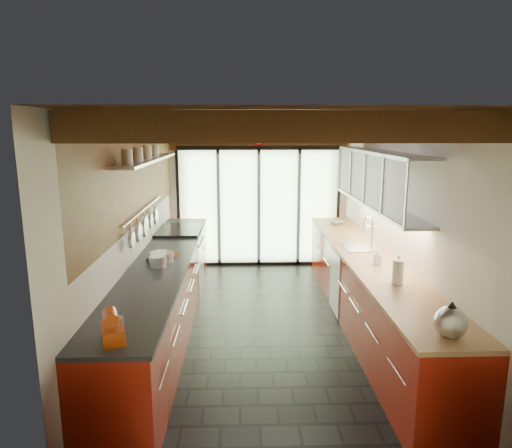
# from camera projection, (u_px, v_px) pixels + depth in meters

# --- Properties ---
(ground) EXTENTS (5.50, 5.50, 0.00)m
(ground) POSITION_uv_depth(u_px,v_px,m) (267.00, 326.00, 5.82)
(ground) COLOR black
(ground) RESTS_ON ground
(room_shell) EXTENTS (5.50, 5.50, 5.50)m
(room_shell) POSITION_uv_depth(u_px,v_px,m) (267.00, 198.00, 5.48)
(room_shell) COLOR silver
(room_shell) RESTS_ON ground
(ceiling_beams) EXTENTS (3.14, 5.06, 4.90)m
(ceiling_beams) POSITION_uv_depth(u_px,v_px,m) (266.00, 129.00, 5.69)
(ceiling_beams) COLOR #593316
(ceiling_beams) RESTS_ON ground
(glass_door) EXTENTS (2.95, 0.10, 2.90)m
(glass_door) POSITION_uv_depth(u_px,v_px,m) (259.00, 175.00, 8.12)
(glass_door) COLOR #C6EAAD
(glass_door) RESTS_ON ground
(left_counter) EXTENTS (0.68, 5.00, 0.92)m
(left_counter) POSITION_uv_depth(u_px,v_px,m) (165.00, 293.00, 5.69)
(left_counter) COLOR maroon
(left_counter) RESTS_ON ground
(range_stove) EXTENTS (0.66, 0.90, 0.97)m
(range_stove) POSITION_uv_depth(u_px,v_px,m) (180.00, 260.00, 7.10)
(range_stove) COLOR silver
(range_stove) RESTS_ON ground
(right_counter) EXTENTS (0.68, 5.00, 0.92)m
(right_counter) POSITION_uv_depth(u_px,v_px,m) (367.00, 291.00, 5.77)
(right_counter) COLOR maroon
(right_counter) RESTS_ON ground
(sink_assembly) EXTENTS (0.45, 0.52, 0.43)m
(sink_assembly) POSITION_uv_depth(u_px,v_px,m) (362.00, 245.00, 6.06)
(sink_assembly) COLOR silver
(sink_assembly) RESTS_ON right_counter
(upper_cabinets_right) EXTENTS (0.34, 3.00, 3.00)m
(upper_cabinets_right) POSITION_uv_depth(u_px,v_px,m) (378.00, 179.00, 5.78)
(upper_cabinets_right) COLOR silver
(upper_cabinets_right) RESTS_ON ground
(left_wall_fixtures) EXTENTS (0.28, 2.60, 0.96)m
(left_wall_fixtures) POSITION_uv_depth(u_px,v_px,m) (147.00, 181.00, 5.58)
(left_wall_fixtures) COLOR silver
(left_wall_fixtures) RESTS_ON ground
(stand_mixer) EXTENTS (0.24, 0.31, 0.25)m
(stand_mixer) POSITION_uv_depth(u_px,v_px,m) (113.00, 328.00, 3.38)
(stand_mixer) COLOR #C4420F
(stand_mixer) RESTS_ON left_counter
(pot_large) EXTENTS (0.20, 0.20, 0.12)m
(pot_large) POSITION_uv_depth(u_px,v_px,m) (158.00, 261.00, 5.21)
(pot_large) COLOR silver
(pot_large) RESTS_ON left_counter
(pot_small) EXTENTS (0.34, 0.34, 0.11)m
(pot_small) POSITION_uv_depth(u_px,v_px,m) (161.00, 257.00, 5.42)
(pot_small) COLOR silver
(pot_small) RESTS_ON left_counter
(cutting_board) EXTENTS (0.36, 0.43, 0.03)m
(cutting_board) POSITION_uv_depth(u_px,v_px,m) (163.00, 257.00, 5.57)
(cutting_board) COLOR brown
(cutting_board) RESTS_ON left_counter
(kettle) EXTENTS (0.28, 0.32, 0.29)m
(kettle) POSITION_uv_depth(u_px,v_px,m) (451.00, 320.00, 3.44)
(kettle) COLOR silver
(kettle) RESTS_ON right_counter
(paper_towel) EXTENTS (0.14, 0.14, 0.30)m
(paper_towel) POSITION_uv_depth(u_px,v_px,m) (398.00, 272.00, 4.61)
(paper_towel) COLOR white
(paper_towel) RESTS_ON right_counter
(soap_bottle) EXTENTS (0.10, 0.10, 0.19)m
(soap_bottle) POSITION_uv_depth(u_px,v_px,m) (378.00, 257.00, 5.29)
(soap_bottle) COLOR silver
(soap_bottle) RESTS_ON right_counter
(bowl) EXTENTS (0.28, 0.28, 0.05)m
(bowl) POSITION_uv_depth(u_px,v_px,m) (337.00, 222.00, 7.58)
(bowl) COLOR silver
(bowl) RESTS_ON right_counter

